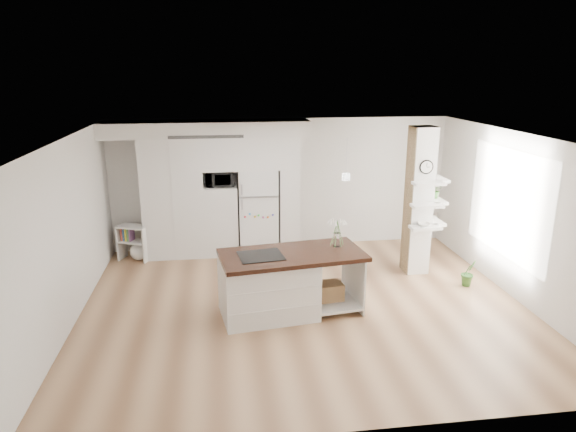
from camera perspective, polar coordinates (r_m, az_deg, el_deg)
name	(u,v)px	position (r m, az deg, el deg)	size (l,w,h in m)	color
floor	(304,306)	(8.37, 1.82, -9.93)	(7.00, 6.00, 0.01)	tan
room	(305,194)	(7.74, 1.94, 2.51)	(7.04, 6.04, 2.72)	white
cabinet_wall	(211,182)	(10.32, -8.54, 3.80)	(4.00, 0.71, 2.70)	white
refrigerator	(258,210)	(10.50, -3.36, 0.63)	(0.78, 0.69, 1.75)	white
column	(425,202)	(9.57, 14.95, 1.52)	(0.69, 0.90, 2.70)	silver
window	(508,204)	(9.31, 23.22, 1.29)	(2.40, 2.40, 0.00)	white
pendant_light	(411,171)	(8.27, 13.52, 4.84)	(0.12, 0.12, 0.10)	white
kitchen_island	(276,283)	(7.91, -1.32, -7.50)	(2.29, 1.32, 1.55)	white
bookshelf	(136,245)	(10.60, -16.57, -3.10)	(0.68, 0.53, 0.71)	white
floor_plant_a	(469,273)	(9.54, 19.42, -5.96)	(0.26, 0.21, 0.48)	#3A732E
floor_plant_b	(413,258)	(10.01, 13.77, -4.53)	(0.25, 0.25, 0.45)	#3A732E
microwave	(220,179)	(10.26, -7.59, 4.13)	(0.54, 0.37, 0.30)	#2D2D2D
shelf_plant	(435,190)	(9.78, 16.01, 2.79)	(0.27, 0.23, 0.30)	#3A732E
decor_bowl	(424,224)	(9.43, 14.88, -0.91)	(0.22, 0.22, 0.05)	white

